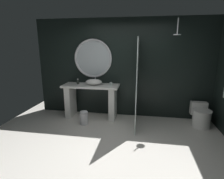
{
  "coord_description": "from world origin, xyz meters",
  "views": [
    {
      "loc": [
        0.49,
        -2.93,
        1.92
      ],
      "look_at": [
        -0.13,
        0.77,
        0.99
      ],
      "focal_mm": 28.93,
      "sensor_mm": 36.0,
      "label": 1
    }
  ],
  "objects_px": {
    "vessel_sink": "(94,82)",
    "rain_shower_head": "(177,32)",
    "soap_dispenser": "(78,82)",
    "toilet": "(201,116)",
    "waste_bin": "(84,117)",
    "tumbler_cup": "(111,84)",
    "round_wall_mirror": "(93,58)"
  },
  "relations": [
    {
      "from": "vessel_sink",
      "to": "rain_shower_head",
      "type": "height_order",
      "value": "rain_shower_head"
    },
    {
      "from": "soap_dispenser",
      "to": "toilet",
      "type": "bearing_deg",
      "value": -2.4
    },
    {
      "from": "toilet",
      "to": "waste_bin",
      "type": "relative_size",
      "value": 1.76
    },
    {
      "from": "vessel_sink",
      "to": "waste_bin",
      "type": "height_order",
      "value": "vessel_sink"
    },
    {
      "from": "tumbler_cup",
      "to": "soap_dispenser",
      "type": "relative_size",
      "value": 0.57
    },
    {
      "from": "vessel_sink",
      "to": "toilet",
      "type": "height_order",
      "value": "vessel_sink"
    },
    {
      "from": "vessel_sink",
      "to": "rain_shower_head",
      "type": "distance_m",
      "value": 2.33
    },
    {
      "from": "tumbler_cup",
      "to": "rain_shower_head",
      "type": "height_order",
      "value": "rain_shower_head"
    },
    {
      "from": "soap_dispenser",
      "to": "rain_shower_head",
      "type": "relative_size",
      "value": 0.39
    },
    {
      "from": "waste_bin",
      "to": "tumbler_cup",
      "type": "bearing_deg",
      "value": 39.45
    },
    {
      "from": "round_wall_mirror",
      "to": "tumbler_cup",
      "type": "bearing_deg",
      "value": -25.94
    },
    {
      "from": "vessel_sink",
      "to": "rain_shower_head",
      "type": "xyz_separation_m",
      "value": [
        1.98,
        -0.12,
        1.22
      ]
    },
    {
      "from": "round_wall_mirror",
      "to": "soap_dispenser",
      "type": "bearing_deg",
      "value": -147.73
    },
    {
      "from": "tumbler_cup",
      "to": "waste_bin",
      "type": "distance_m",
      "value": 1.09
    },
    {
      "from": "rain_shower_head",
      "to": "waste_bin",
      "type": "distance_m",
      "value": 2.95
    },
    {
      "from": "tumbler_cup",
      "to": "round_wall_mirror",
      "type": "bearing_deg",
      "value": 154.06
    },
    {
      "from": "waste_bin",
      "to": "toilet",
      "type": "bearing_deg",
      "value": 7.8
    },
    {
      "from": "vessel_sink",
      "to": "rain_shower_head",
      "type": "relative_size",
      "value": 1.17
    },
    {
      "from": "round_wall_mirror",
      "to": "waste_bin",
      "type": "height_order",
      "value": "round_wall_mirror"
    },
    {
      "from": "vessel_sink",
      "to": "soap_dispenser",
      "type": "distance_m",
      "value": 0.44
    },
    {
      "from": "tumbler_cup",
      "to": "soap_dispenser",
      "type": "bearing_deg",
      "value": 178.25
    },
    {
      "from": "tumbler_cup",
      "to": "toilet",
      "type": "distance_m",
      "value": 2.33
    },
    {
      "from": "rain_shower_head",
      "to": "toilet",
      "type": "distance_m",
      "value": 2.06
    },
    {
      "from": "vessel_sink",
      "to": "soap_dispenser",
      "type": "relative_size",
      "value": 2.96
    },
    {
      "from": "round_wall_mirror",
      "to": "waste_bin",
      "type": "xyz_separation_m",
      "value": [
        -0.06,
        -0.75,
        -1.39
      ]
    },
    {
      "from": "vessel_sink",
      "to": "soap_dispenser",
      "type": "xyz_separation_m",
      "value": [
        -0.44,
        0.01,
        -0.01
      ]
    },
    {
      "from": "round_wall_mirror",
      "to": "rain_shower_head",
      "type": "distance_m",
      "value": 2.18
    },
    {
      "from": "vessel_sink",
      "to": "rain_shower_head",
      "type": "bearing_deg",
      "value": -3.54
    },
    {
      "from": "round_wall_mirror",
      "to": "waste_bin",
      "type": "relative_size",
      "value": 2.96
    },
    {
      "from": "tumbler_cup",
      "to": "round_wall_mirror",
      "type": "distance_m",
      "value": 0.86
    },
    {
      "from": "rain_shower_head",
      "to": "waste_bin",
      "type": "bearing_deg",
      "value": -169.63
    },
    {
      "from": "rain_shower_head",
      "to": "waste_bin",
      "type": "height_order",
      "value": "rain_shower_head"
    }
  ]
}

